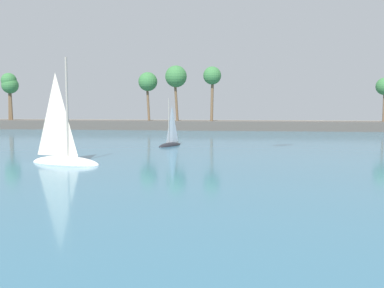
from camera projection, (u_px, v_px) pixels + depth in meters
The scene contains 4 objects.
sea at pixel (228, 137), 67.37m from camera, with size 220.00×114.89×0.06m, color #386B84.
palm_headland at pixel (222, 117), 84.53m from camera, with size 113.67×6.00×12.50m.
sailboat_near_shore at pixel (64, 154), 38.73m from camera, with size 7.21×3.78×10.02m.
sailboat_mid_bay at pixel (170, 141), 54.26m from camera, with size 3.03×4.50×6.31m.
Camera 1 is at (1.73, -0.60, 5.58)m, focal length 40.93 mm.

